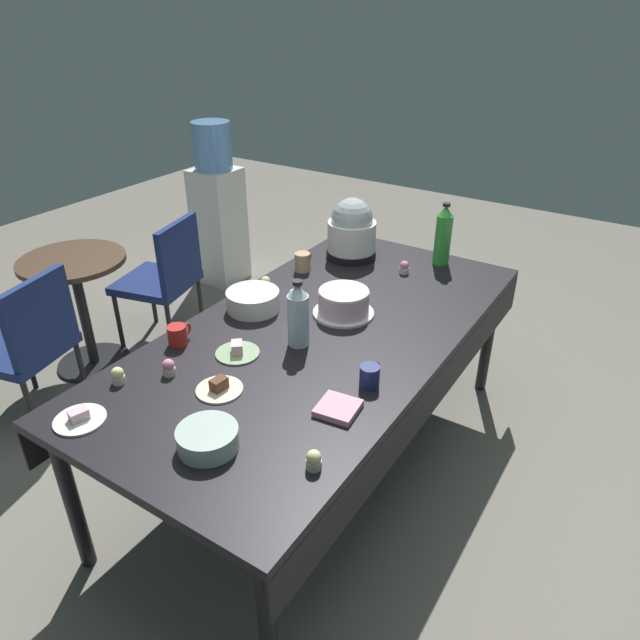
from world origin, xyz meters
name	(u,v)px	position (x,y,z in m)	size (l,w,h in m)	color
ground	(320,459)	(0.00, 0.00, 0.00)	(9.00, 9.00, 0.00)	slate
potluck_table	(320,342)	(0.00, 0.00, 0.69)	(2.20, 1.10, 0.75)	black
frosted_layer_cake	(344,303)	(0.18, -0.01, 0.81)	(0.28, 0.28, 0.12)	silver
slow_cooker	(352,230)	(0.78, 0.29, 0.90)	(0.28, 0.28, 0.34)	black
glass_salad_bowl	(208,438)	(-0.83, -0.10, 0.79)	(0.20, 0.20, 0.07)	#B2C6BC
ceramic_snack_bowl	(253,300)	(-0.01, 0.36, 0.80)	(0.25, 0.25, 0.09)	silver
dessert_plate_sage	(237,351)	(-0.35, 0.18, 0.76)	(0.18, 0.18, 0.05)	#8CA87F
dessert_plate_cream	(219,388)	(-0.57, 0.07, 0.76)	(0.18, 0.18, 0.05)	beige
dessert_plate_white	(80,418)	(-0.97, 0.36, 0.76)	(0.18, 0.18, 0.04)	white
cupcake_cocoa	(294,296)	(0.16, 0.25, 0.78)	(0.05, 0.05, 0.07)	beige
cupcake_vanilla	(169,368)	(-0.60, 0.30, 0.78)	(0.05, 0.05, 0.07)	beige
cupcake_berry	(118,376)	(-0.74, 0.43, 0.78)	(0.05, 0.05, 0.07)	beige
cupcake_lemon	(404,267)	(0.74, -0.05, 0.78)	(0.05, 0.05, 0.07)	beige
cupcake_mint	(314,460)	(-0.72, -0.44, 0.78)	(0.05, 0.05, 0.07)	beige
cupcake_rose	(266,283)	(0.19, 0.45, 0.78)	(0.05, 0.05, 0.07)	beige
soda_bottle_lime_soda	(443,236)	(0.96, -0.16, 0.91)	(0.09, 0.09, 0.34)	green
soda_bottle_water	(298,315)	(-0.14, 0.01, 0.89)	(0.09, 0.09, 0.29)	silver
coffee_mug_red	(178,335)	(-0.42, 0.44, 0.79)	(0.12, 0.08, 0.09)	#B2231E
coffee_mug_tan	(303,262)	(0.48, 0.42, 0.80)	(0.12, 0.08, 0.10)	tan
coffee_mug_navy	(370,376)	(-0.24, -0.38, 0.79)	(0.12, 0.08, 0.09)	navy
paper_napkin_stack	(338,408)	(-0.44, -0.36, 0.76)	(0.14, 0.14, 0.02)	pink
maroon_chair_left	(27,341)	(-0.53, 1.43, 0.49)	(0.53, 0.53, 0.85)	navy
maroon_chair_right	(165,275)	(0.42, 1.43, 0.49)	(0.53, 0.53, 0.85)	navy
round_cafe_table	(79,293)	(-0.05, 1.66, 0.50)	(0.60, 0.60, 0.72)	#473323
water_cooler	(218,209)	(1.34, 1.80, 0.59)	(0.32, 0.32, 1.24)	silver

